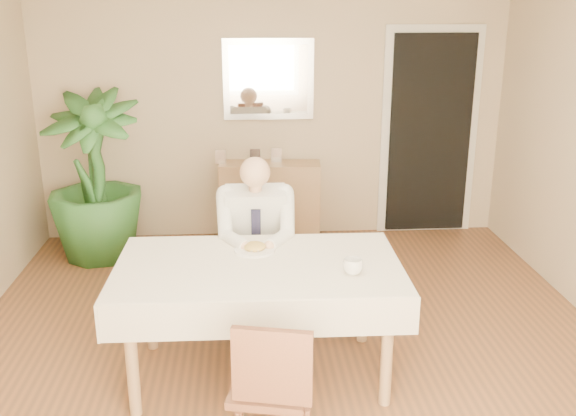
{
  "coord_description": "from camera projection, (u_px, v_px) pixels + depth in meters",
  "views": [
    {
      "loc": [
        -0.28,
        -3.67,
        2.25
      ],
      "look_at": [
        0.0,
        0.35,
        0.95
      ],
      "focal_mm": 40.0,
      "sensor_mm": 36.0,
      "label": 1
    }
  ],
  "objects": [
    {
      "name": "sideboard",
      "position": [
        270.0,
        201.0,
        6.28
      ],
      "size": [
        0.99,
        0.4,
        0.77
      ],
      "primitive_type": "cube",
      "rotation": [
        0.0,
        0.0,
        -0.08
      ],
      "color": "#99704A",
      "rests_on": "ground"
    },
    {
      "name": "coffee_mug",
      "position": [
        353.0,
        266.0,
        3.69
      ],
      "size": [
        0.15,
        0.15,
        0.09
      ],
      "primitive_type": "imported",
      "rotation": [
        0.0,
        0.0,
        -0.35
      ],
      "color": "white",
      "rests_on": "dining_table"
    },
    {
      "name": "fork",
      "position": [
        248.0,
        251.0,
        3.97
      ],
      "size": [
        0.01,
        0.13,
        0.01
      ],
      "primitive_type": "cylinder",
      "rotation": [
        1.57,
        0.0,
        0.0
      ],
      "color": "silver",
      "rests_on": "dining_table"
    },
    {
      "name": "chair_far",
      "position": [
        256.0,
        251.0,
        4.76
      ],
      "size": [
        0.43,
        0.43,
        0.87
      ],
      "rotation": [
        0.0,
        0.0,
        0.06
      ],
      "color": "#462416",
      "rests_on": "ground"
    },
    {
      "name": "photo_frame_left",
      "position": [
        221.0,
        157.0,
        6.11
      ],
      "size": [
        0.1,
        0.02,
        0.14
      ],
      "primitive_type": "cube",
      "color": "silver",
      "rests_on": "sideboard"
    },
    {
      "name": "mirror",
      "position": [
        268.0,
        79.0,
        6.06
      ],
      "size": [
        0.86,
        0.04,
        0.76
      ],
      "color": "silver",
      "rests_on": "room"
    },
    {
      "name": "dining_table",
      "position": [
        259.0,
        277.0,
        3.87
      ],
      "size": [
        1.73,
        1.04,
        0.75
      ],
      "rotation": [
        0.0,
        0.0,
        -0.02
      ],
      "color": "#99704A",
      "rests_on": "ground"
    },
    {
      "name": "knife",
      "position": [
        261.0,
        251.0,
        3.98
      ],
      "size": [
        0.01,
        0.13,
        0.01
      ],
      "primitive_type": "cylinder",
      "rotation": [
        1.57,
        0.0,
        0.0
      ],
      "color": "silver",
      "rests_on": "dining_table"
    },
    {
      "name": "doorway",
      "position": [
        429.0,
        135.0,
        6.33
      ],
      "size": [
        0.96,
        0.07,
        2.1
      ],
      "color": "white",
      "rests_on": "ground"
    },
    {
      "name": "photo_frame_right",
      "position": [
        276.0,
        155.0,
        6.18
      ],
      "size": [
        0.1,
        0.02,
        0.14
      ],
      "primitive_type": "cube",
      "color": "silver",
      "rests_on": "sideboard"
    },
    {
      "name": "seated_man",
      "position": [
        256.0,
        239.0,
        4.42
      ],
      "size": [
        0.48,
        0.72,
        1.24
      ],
      "color": "silver",
      "rests_on": "ground"
    },
    {
      "name": "window",
      "position": [
        378.0,
        384.0,
        1.4
      ],
      "size": [
        1.34,
        0.04,
        1.44
      ],
      "color": "white",
      "rests_on": "room"
    },
    {
      "name": "chair_near",
      "position": [
        271.0,
        385.0,
        3.15
      ],
      "size": [
        0.46,
        0.47,
        0.81
      ],
      "rotation": [
        0.0,
        0.0,
        -0.22
      ],
      "color": "#462416",
      "rests_on": "ground"
    },
    {
      "name": "room",
      "position": [
        292.0,
        170.0,
        3.8
      ],
      "size": [
        5.0,
        5.02,
        2.6
      ],
      "color": "brown",
      "rests_on": "ground"
    },
    {
      "name": "potted_palm",
      "position": [
        94.0,
        177.0,
        5.72
      ],
      "size": [
        0.95,
        0.95,
        1.53
      ],
      "primitive_type": "imported",
      "rotation": [
        0.0,
        0.0,
        -0.12
      ],
      "color": "#23501F",
      "rests_on": "ground"
    },
    {
      "name": "plate",
      "position": [
        255.0,
        250.0,
        4.04
      ],
      "size": [
        0.26,
        0.26,
        0.02
      ],
      "primitive_type": "cylinder",
      "color": "white",
      "rests_on": "dining_table"
    },
    {
      "name": "food",
      "position": [
        255.0,
        247.0,
        4.03
      ],
      "size": [
        0.14,
        0.14,
        0.06
      ],
      "primitive_type": "ellipsoid",
      "color": "olive",
      "rests_on": "dining_table"
    },
    {
      "name": "photo_frame_center",
      "position": [
        255.0,
        156.0,
        6.14
      ],
      "size": [
        0.1,
        0.02,
        0.14
      ],
      "primitive_type": "cube",
      "color": "silver",
      "rests_on": "sideboard"
    }
  ]
}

